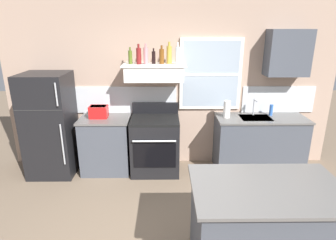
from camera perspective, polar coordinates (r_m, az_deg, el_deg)
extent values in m
cube|color=tan|center=(4.74, 0.46, 6.79)|extent=(5.40, 0.06, 2.70)
cube|color=silver|center=(4.87, -13.23, 3.94)|extent=(2.50, 0.02, 0.44)
cube|color=silver|center=(5.11, 21.13, 3.87)|extent=(1.20, 0.02, 0.44)
cube|color=white|center=(4.72, 8.50, 9.00)|extent=(1.00, 0.04, 1.15)
cube|color=#9EADBC|center=(4.70, 8.53, 8.97)|extent=(0.90, 0.01, 1.05)
cube|color=white|center=(4.70, 8.54, 8.96)|extent=(0.90, 0.02, 0.04)
cube|color=black|center=(4.86, -22.48, -0.92)|extent=(0.70, 0.68, 1.63)
cube|color=#333333|center=(4.46, -24.56, 1.76)|extent=(0.69, 0.00, 0.01)
cylinder|color=#A5A8AD|center=(4.49, -20.31, -4.64)|extent=(0.02, 0.02, 0.63)
cylinder|color=#A5A8AD|center=(4.27, -21.42, 4.76)|extent=(0.02, 0.02, 0.33)
cube|color=#474C56|center=(4.80, -12.18, -4.91)|extent=(0.76, 0.60, 0.88)
cube|color=#605E5B|center=(4.64, -12.55, 0.27)|extent=(0.79, 0.63, 0.03)
cube|color=red|center=(4.64, -13.67, 1.60)|extent=(0.28, 0.20, 0.19)
cube|color=black|center=(4.61, -13.75, 2.66)|extent=(0.24, 0.16, 0.01)
cube|color=black|center=(4.66, -15.44, 2.00)|extent=(0.02, 0.03, 0.02)
cube|color=black|center=(4.67, -2.56, -5.22)|extent=(0.76, 0.64, 0.87)
cube|color=black|center=(4.50, -2.64, 0.09)|extent=(0.76, 0.64, 0.04)
cube|color=black|center=(4.75, -2.55, 2.44)|extent=(0.76, 0.06, 0.18)
cube|color=black|center=(4.38, -2.69, -7.10)|extent=(0.65, 0.01, 0.40)
cylinder|color=silver|center=(4.24, -2.75, -4.25)|extent=(0.65, 0.03, 0.03)
cube|color=white|center=(4.43, -2.73, 9.37)|extent=(0.88, 0.48, 0.22)
cube|color=#262628|center=(4.22, -2.82, 7.83)|extent=(0.75, 0.02, 0.04)
cube|color=white|center=(4.42, -2.76, 10.94)|extent=(0.96, 0.52, 0.02)
cylinder|color=#4C601E|center=(4.45, -7.53, 12.31)|extent=(0.06, 0.06, 0.20)
cylinder|color=#4C601E|center=(4.43, -7.60, 13.90)|extent=(0.03, 0.03, 0.05)
cylinder|color=maroon|center=(4.40, -5.86, 12.57)|extent=(0.07, 0.07, 0.24)
cylinder|color=maroon|center=(4.39, -5.93, 14.49)|extent=(0.03, 0.03, 0.06)
cylinder|color=#C67F84|center=(4.40, -4.44, 12.64)|extent=(0.07, 0.07, 0.24)
cylinder|color=#C67F84|center=(4.39, -4.49, 14.60)|extent=(0.03, 0.03, 0.06)
cylinder|color=black|center=(4.42, -2.88, 12.33)|extent=(0.06, 0.06, 0.19)
cylinder|color=black|center=(4.41, -2.91, 13.83)|extent=(0.02, 0.02, 0.05)
cylinder|color=brown|center=(4.42, -1.28, 12.56)|extent=(0.07, 0.07, 0.22)
cylinder|color=brown|center=(4.41, -1.29, 14.34)|extent=(0.03, 0.03, 0.05)
cylinder|color=#B29333|center=(4.44, 0.24, 12.85)|extent=(0.08, 0.08, 0.26)
cylinder|color=#B29333|center=(4.43, 0.25, 14.93)|extent=(0.03, 0.03, 0.06)
cylinder|color=silver|center=(4.36, 1.93, 12.73)|extent=(0.06, 0.06, 0.26)
cylinder|color=silver|center=(4.35, 1.95, 14.84)|extent=(0.03, 0.03, 0.06)
cube|color=#474C56|center=(4.95, 17.62, -4.66)|extent=(1.40, 0.60, 0.88)
cube|color=#605E5B|center=(4.79, 18.14, 0.36)|extent=(1.43, 0.63, 0.03)
cube|color=#B7BABC|center=(4.74, 17.08, 0.39)|extent=(0.48, 0.36, 0.01)
cylinder|color=silver|center=(4.83, 16.75, 2.55)|extent=(0.03, 0.03, 0.28)
cylinder|color=silver|center=(4.73, 17.16, 3.69)|extent=(0.02, 0.16, 0.02)
cylinder|color=white|center=(4.60, 11.67, 2.13)|extent=(0.11, 0.11, 0.27)
cylinder|color=blue|center=(4.91, 19.89, 1.89)|extent=(0.06, 0.06, 0.18)
cube|color=#474C56|center=(3.07, 18.53, -20.02)|extent=(1.32, 0.82, 0.88)
cube|color=#605E5B|center=(2.82, 19.48, -12.69)|extent=(1.40, 0.90, 0.03)
cube|color=#474C56|center=(4.86, 22.81, 12.24)|extent=(0.64, 0.32, 0.70)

